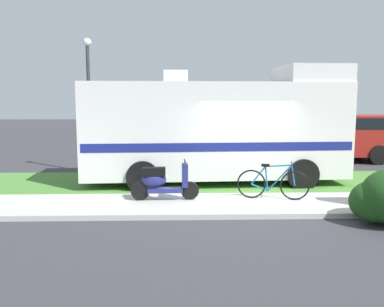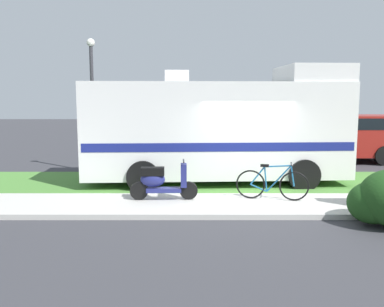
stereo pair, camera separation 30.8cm
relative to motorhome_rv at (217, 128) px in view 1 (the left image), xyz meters
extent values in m
plane|color=#38383D|center=(0.74, -1.73, -1.68)|extent=(80.00, 80.00, 0.00)
cube|color=beige|center=(0.74, -2.93, -1.62)|extent=(24.00, 2.00, 0.12)
cube|color=#4C8438|center=(0.74, -0.23, -1.64)|extent=(24.00, 3.40, 0.08)
cube|color=silver|center=(-0.11, -0.01, -0.01)|extent=(7.75, 2.97, 2.73)
cube|color=silver|center=(2.80, 0.15, 1.60)|extent=(1.93, 2.54, 0.50)
cube|color=navy|center=(-0.11, -0.01, -0.42)|extent=(7.60, 2.98, 0.24)
cube|color=black|center=(3.68, 0.19, 0.46)|extent=(0.19, 2.19, 0.90)
cube|color=silver|center=(-1.26, -0.07, 1.53)|extent=(0.73, 0.64, 0.36)
cylinder|color=black|center=(2.18, 1.35, -1.23)|extent=(0.91, 0.33, 0.90)
cylinder|color=black|center=(2.31, -1.12, -1.23)|extent=(0.91, 0.33, 0.90)
cylinder|color=black|center=(-2.27, 1.12, -1.23)|extent=(0.91, 0.33, 0.90)
cylinder|color=black|center=(-2.14, -1.35, -1.23)|extent=(0.91, 0.33, 0.90)
cylinder|color=black|center=(-0.89, -2.57, -1.34)|extent=(0.44, 0.12, 0.44)
cylinder|color=black|center=(-2.10, -2.62, -1.34)|extent=(0.44, 0.12, 0.44)
cube|color=navy|center=(-1.49, -2.60, -1.32)|extent=(0.86, 0.31, 0.10)
cube|color=black|center=(-1.76, -2.60, -0.86)|extent=(0.57, 0.28, 0.20)
ellipsoid|color=navy|center=(-1.76, -2.60, -1.06)|extent=(0.61, 0.32, 0.36)
cube|color=navy|center=(-1.01, -2.58, -0.96)|extent=(0.15, 0.32, 0.56)
cylinder|color=black|center=(-1.01, -2.58, -0.61)|extent=(0.05, 0.50, 0.04)
sphere|color=white|center=(-1.01, -2.58, -0.78)|extent=(0.12, 0.12, 0.12)
torus|color=black|center=(1.65, -2.71, -1.20)|extent=(0.70, 0.19, 0.71)
torus|color=black|center=(0.64, -2.49, -1.20)|extent=(0.70, 0.19, 0.71)
cylinder|color=#1E6699|center=(1.30, -2.64, -1.03)|extent=(0.58, 0.16, 0.68)
cylinder|color=#1E6699|center=(0.99, -2.57, -1.06)|extent=(0.10, 0.06, 0.61)
cylinder|color=#1E6699|center=(1.27, -2.63, -0.73)|extent=(0.62, 0.17, 0.09)
cylinder|color=#1E6699|center=(0.83, -2.53, -1.28)|extent=(0.41, 0.12, 0.19)
cylinder|color=#1E6699|center=(0.80, -2.52, -0.98)|extent=(0.36, 0.11, 0.47)
cylinder|color=#1E6699|center=(1.61, -2.71, -0.95)|extent=(0.12, 0.06, 0.51)
cube|color=black|center=(0.96, -2.56, -0.72)|extent=(0.22, 0.14, 0.06)
cylinder|color=black|center=(1.57, -2.70, -0.66)|extent=(0.14, 0.51, 0.03)
cube|color=maroon|center=(6.40, 4.26, -0.59)|extent=(2.51, 1.97, 1.61)
cube|color=black|center=(6.40, 4.26, -0.09)|extent=(2.38, 1.99, 0.44)
cube|color=maroon|center=(3.61, 4.26, -1.04)|extent=(3.06, 1.97, 0.72)
cylinder|color=black|center=(6.59, 5.20, -1.30)|extent=(0.76, 0.24, 0.76)
cylinder|color=black|center=(6.59, 3.32, -1.30)|extent=(0.76, 0.24, 0.76)
cylinder|color=black|center=(3.25, 5.21, -1.30)|extent=(0.76, 0.24, 0.76)
cylinder|color=black|center=(3.25, 3.32, -1.30)|extent=(0.76, 0.24, 0.76)
ellipsoid|color=#1E4719|center=(2.87, -4.30, -1.20)|extent=(1.02, 0.91, 0.86)
cylinder|color=#333338|center=(-4.22, 1.87, 0.48)|extent=(0.12, 0.12, 4.31)
sphere|color=silver|center=(-4.22, 1.87, 2.76)|extent=(0.28, 0.28, 0.28)
camera|label=1|loc=(-1.11, -12.55, 0.91)|focal=39.02mm
camera|label=2|loc=(-0.80, -12.55, 0.91)|focal=39.02mm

